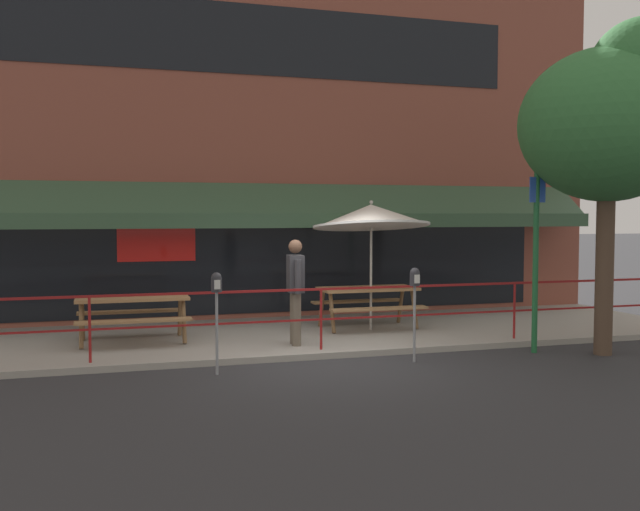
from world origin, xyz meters
The scene contains 12 objects.
ground_plane centered at (0.00, 0.00, 0.00)m, with size 120.00×120.00×0.00m, color #2D2D30.
patio_deck centered at (0.00, 2.00, 0.05)m, with size 15.00×4.00×0.10m, color #9E998E.
restaurant_building centered at (0.00, 4.23, 4.05)m, with size 15.00×1.60×8.16m.
patio_railing centered at (0.00, 0.30, 0.80)m, with size 13.84×0.04×0.97m.
picnic_table_left centered at (-2.80, 1.78, 0.71)m, with size 1.80×1.42×0.76m.
picnic_table_centre centered at (1.44, 2.05, 0.71)m, with size 1.80×1.42×0.76m.
patio_umbrella_centre centered at (1.44, 1.89, 2.18)m, with size 2.14×2.14×2.40m.
pedestrian_walking centered at (-0.28, 0.81, 1.06)m, with size 0.28×0.62×1.71m.
parking_meter_near centered at (-1.77, -0.56, 1.15)m, with size 0.15×0.16×1.42m.
parking_meter_far centered at (1.20, -0.57, 1.15)m, with size 0.15×0.16×1.42m.
street_sign_pole centered at (3.35, -0.45, 1.87)m, with size 0.28×0.09×3.62m.
street_tree_curbside centered at (4.38, -0.95, 3.75)m, with size 2.81×2.53×5.22m.
Camera 1 is at (-3.23, -10.29, 2.21)m, focal length 40.00 mm.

